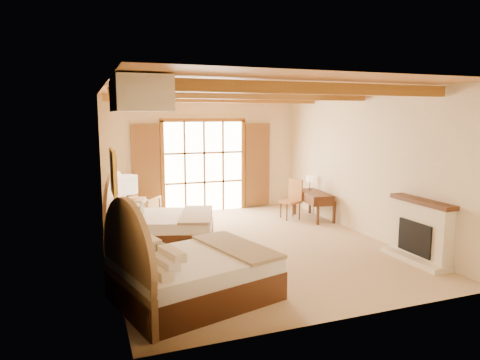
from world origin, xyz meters
name	(u,v)px	position (x,y,z in m)	size (l,w,h in m)	color
floor	(249,245)	(0.00, 0.00, 0.00)	(7.00, 7.00, 0.00)	tan
wall_back	(203,154)	(0.00, 3.50, 1.60)	(5.50, 5.50, 0.00)	beige
wall_left	(108,175)	(-2.75, 0.00, 1.60)	(7.00, 7.00, 0.00)	beige
wall_right	(363,164)	(2.75, 0.00, 1.60)	(7.00, 7.00, 0.00)	beige
ceiling	(250,89)	(0.00, 0.00, 3.20)	(7.00, 7.00, 0.00)	#B77F3B
ceiling_beams	(250,95)	(0.00, 0.00, 3.08)	(5.39, 4.60, 0.18)	#965F22
french_doors	(204,167)	(0.00, 3.44, 1.25)	(3.95, 0.08, 2.60)	white
fireplace	(420,234)	(2.60, -2.00, 0.51)	(0.46, 1.40, 1.16)	beige
painting	(113,172)	(-2.70, -0.75, 1.75)	(0.06, 0.95, 0.75)	gold
canopy_valance	(139,95)	(-2.40, -2.00, 2.95)	(0.70, 1.40, 0.45)	beige
bed_near	(185,272)	(-1.86, -2.19, 0.43)	(2.55, 2.13, 1.42)	#4B2012
bed_far	(156,226)	(-1.82, 0.68, 0.41)	(2.52, 2.12, 1.36)	#4B2012
nightstand	(133,260)	(-2.48, -1.07, 0.32)	(0.53, 0.53, 0.64)	#4B2012
floor_lamp	(127,191)	(-2.50, -0.80, 1.43)	(0.36, 0.36, 1.69)	#3D2A1E
armchair	(143,209)	(-1.82, 2.72, 0.33)	(0.71, 0.73, 0.67)	tan
ottoman	(185,217)	(-0.88, 2.07, 0.19)	(0.53, 0.53, 0.39)	#B07A55
desk	(314,205)	(2.42, 1.56, 0.38)	(0.73, 1.37, 0.71)	#4B2012
desk_chair	(291,207)	(1.87, 1.78, 0.32)	(0.60, 0.59, 1.03)	#9D682F
desk_lamp	(310,179)	(2.53, 1.99, 0.98)	(0.18, 0.18, 0.36)	#3D2A1E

